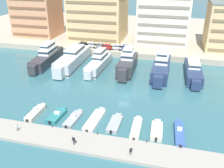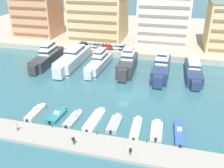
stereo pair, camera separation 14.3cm
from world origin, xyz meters
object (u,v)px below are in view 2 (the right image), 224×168
at_px(motorboat_cream_far_left, 36,113).
at_px(motorboat_white_center_left, 95,120).
at_px(motorboat_cream_center_right, 136,128).
at_px(car_red_center_left, 107,46).
at_px(motorboat_grey_center, 115,123).
at_px(car_silver_left, 92,45).
at_px(car_blue_center_right, 126,48).
at_px(yacht_silver_left, 73,59).
at_px(motorboat_blue_right, 179,134).
at_px(car_black_far_left, 83,44).
at_px(yacht_navy_center, 161,67).
at_px(pedestrian_mid_deck, 73,140).
at_px(yacht_charcoal_far_left, 47,57).
at_px(yacht_navy_center_right, 193,71).
at_px(car_grey_mid_left, 100,45).
at_px(yacht_silver_mid_left, 99,62).
at_px(motorboat_teal_left, 57,115).
at_px(pedestrian_far_side, 17,127).
at_px(pedestrian_near_edge, 130,151).
at_px(motorboat_grey_mid_left, 73,119).
at_px(yacht_charcoal_center_left, 127,63).
at_px(car_silver_center, 117,47).
at_px(motorboat_cream_mid_right, 157,130).

height_order(motorboat_cream_far_left, motorboat_white_center_left, motorboat_cream_far_left).
distance_m(motorboat_cream_center_right, car_red_center_left, 45.35).
bearing_deg(motorboat_grey_center, car_silver_left, 114.53).
height_order(motorboat_cream_far_left, car_blue_center_right, car_blue_center_right).
bearing_deg(yacht_silver_left, motorboat_blue_right, -41.16).
bearing_deg(car_black_far_left, yacht_navy_center, -26.16).
xyz_separation_m(yacht_navy_center, motorboat_cream_far_left, (-23.16, -28.22, -1.83)).
bearing_deg(pedestrian_mid_deck, yacht_charcoal_far_left, 123.62).
xyz_separation_m(yacht_navy_center_right, car_grey_mid_left, (-31.14, 13.48, 1.16)).
bearing_deg(motorboat_cream_center_right, pedestrian_mid_deck, -141.54).
bearing_deg(motorboat_cream_center_right, car_red_center_left, 112.56).
relative_size(yacht_silver_mid_left, car_silver_left, 4.32).
bearing_deg(motorboat_blue_right, car_red_center_left, 121.17).
distance_m(motorboat_teal_left, pedestrian_mid_deck, 10.57).
bearing_deg(yacht_silver_mid_left, motorboat_white_center_left, -74.37).
bearing_deg(motorboat_cream_far_left, car_blue_center_right, 76.62).
xyz_separation_m(car_grey_mid_left, pedestrian_far_side, (-0.66, -48.87, -1.34)).
bearing_deg(car_red_center_left, pedestrian_near_edge, -70.27).
relative_size(motorboat_blue_right, car_silver_left, 1.95).
xyz_separation_m(motorboat_teal_left, motorboat_grey_mid_left, (3.69, -0.27, -0.02)).
relative_size(yacht_silver_left, motorboat_teal_left, 3.66).
bearing_deg(yacht_silver_mid_left, car_grey_mid_left, 106.13).
bearing_deg(motorboat_grey_center, pedestrian_near_edge, -60.87).
relative_size(yacht_charcoal_center_left, pedestrian_near_edge, 10.02).
xyz_separation_m(motorboat_blue_right, car_silver_center, (-21.87, 41.89, 2.32)).
bearing_deg(car_grey_mid_left, car_blue_center_right, -1.59).
bearing_deg(pedestrian_near_edge, motorboat_cream_mid_right, 66.73).
relative_size(yacht_silver_mid_left, car_red_center_left, 4.39).
height_order(motorboat_teal_left, motorboat_grey_center, motorboat_teal_left).
bearing_deg(motorboat_grey_center, motorboat_white_center_left, 178.74).
xyz_separation_m(motorboat_teal_left, car_silver_center, (2.28, 41.74, 2.45)).
bearing_deg(yacht_silver_left, car_black_far_left, 97.52).
xyz_separation_m(car_black_far_left, car_silver_center, (12.23, -0.10, 0.00)).
xyz_separation_m(yacht_navy_center, pedestrian_mid_deck, (-11.63, -35.69, -0.82)).
bearing_deg(motorboat_teal_left, motorboat_blue_right, -0.34).
bearing_deg(car_silver_center, car_red_center_left, -174.60).
xyz_separation_m(motorboat_white_center_left, pedestrian_near_edge, (8.79, -8.48, 1.13)).
bearing_deg(yacht_charcoal_far_left, motorboat_cream_center_right, -40.39).
bearing_deg(pedestrian_mid_deck, car_blue_center_right, 91.74).
bearing_deg(motorboat_cream_center_right, motorboat_grey_mid_left, 179.45).
distance_m(motorboat_cream_mid_right, car_silver_left, 50.27).
distance_m(motorboat_cream_center_right, pedestrian_mid_deck, 12.06).
distance_m(motorboat_cream_far_left, car_grey_mid_left, 42.48).
xyz_separation_m(motorboat_cream_far_left, car_black_far_left, (-5.39, 42.25, 2.29)).
relative_size(yacht_navy_center_right, car_silver_left, 4.51).
bearing_deg(motorboat_grey_center, pedestrian_mid_deck, -121.96).
xyz_separation_m(yacht_charcoal_center_left, motorboat_white_center_left, (-0.96, -27.30, -2.12)).
distance_m(motorboat_cream_far_left, pedestrian_near_edge, 22.67).
bearing_deg(pedestrian_mid_deck, motorboat_white_center_left, 83.17).
bearing_deg(pedestrian_mid_deck, motorboat_teal_left, 131.56).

